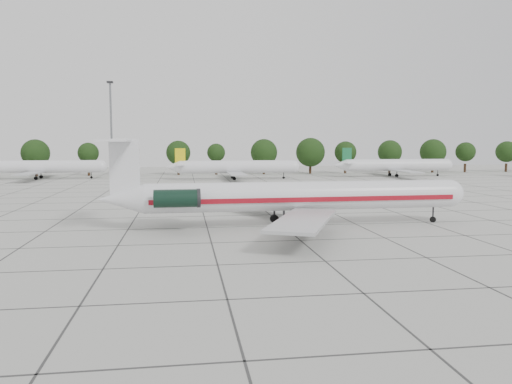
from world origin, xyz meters
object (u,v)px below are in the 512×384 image
Objects in this scene: bg_airliner_b at (42,167)px; floodlight_mast at (111,122)px; main_airliner at (284,196)px; bg_airliner_c at (237,167)px; bg_airliner_d at (396,165)px.

floodlight_mast reaches higher than bg_airliner_b.
floodlight_mast reaches higher than main_airliner.
bg_airliner_d is (41.63, 3.59, 0.00)m from bg_airliner_c.
bg_airliner_c and bg_airliner_d have the same top height.
bg_airliner_b is (-43.98, 74.47, -0.32)m from main_airliner.
bg_airliner_b is at bearing 170.96° from bg_airliner_c.
bg_airliner_c is at bearing -38.24° from floodlight_mast.
main_airliner is 67.17m from bg_airliner_c.
floodlight_mast is (-32.16, 25.34, 11.37)m from bg_airliner_c.
main_airliner is 1.38× the size of bg_airliner_d.
bg_airliner_d is at bearing -16.43° from floodlight_mast.
bg_airliner_b is at bearing 177.56° from bg_airliner_d.
bg_airliner_b is 87.79m from bg_airliner_d.
bg_airliner_d is (87.71, -3.74, 0.00)m from bg_airliner_b.
bg_airliner_c is 41.78m from bg_airliner_d.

